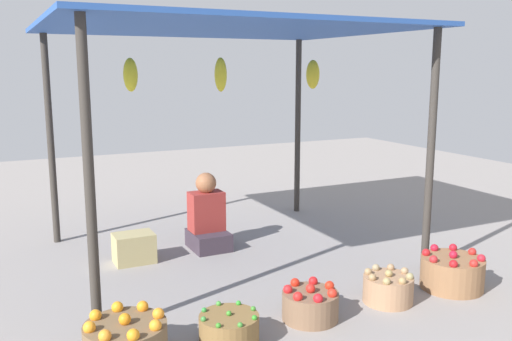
{
  "coord_description": "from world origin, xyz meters",
  "views": [
    {
      "loc": [
        -2.04,
        -4.81,
        1.81
      ],
      "look_at": [
        0.0,
        -0.64,
        0.95
      ],
      "focal_mm": 38.74,
      "sensor_mm": 36.0,
      "label": 1
    }
  ],
  "objects_px": {
    "basket_potatoes": "(388,288)",
    "wooden_crate_near_vendor": "(134,248)",
    "basket_red_tomatoes": "(310,304)",
    "basket_green_chilies": "(229,329)",
    "vendor_person": "(207,220)",
    "basket_red_apples": "(452,272)"
  },
  "relations": [
    {
      "from": "basket_green_chilies",
      "to": "basket_red_apples",
      "type": "distance_m",
      "value": 2.05
    },
    {
      "from": "vendor_person",
      "to": "wooden_crate_near_vendor",
      "type": "relative_size",
      "value": 2.1
    },
    {
      "from": "basket_red_tomatoes",
      "to": "wooden_crate_near_vendor",
      "type": "xyz_separation_m",
      "value": [
        -0.86,
        1.76,
        0.03
      ]
    },
    {
      "from": "basket_potatoes",
      "to": "wooden_crate_near_vendor",
      "type": "bearing_deg",
      "value": 131.57
    },
    {
      "from": "vendor_person",
      "to": "basket_red_apples",
      "type": "distance_m",
      "value": 2.38
    },
    {
      "from": "basket_potatoes",
      "to": "wooden_crate_near_vendor",
      "type": "relative_size",
      "value": 1.05
    },
    {
      "from": "basket_green_chilies",
      "to": "wooden_crate_near_vendor",
      "type": "xyz_separation_m",
      "value": [
        -0.18,
        1.84,
        0.04
      ]
    },
    {
      "from": "basket_red_apples",
      "to": "basket_red_tomatoes",
      "type": "bearing_deg",
      "value": 179.08
    },
    {
      "from": "basket_potatoes",
      "to": "basket_green_chilies",
      "type": "bearing_deg",
      "value": -177.1
    },
    {
      "from": "vendor_person",
      "to": "basket_red_tomatoes",
      "type": "xyz_separation_m",
      "value": [
        0.08,
        -1.86,
        -0.19
      ]
    },
    {
      "from": "basket_red_tomatoes",
      "to": "wooden_crate_near_vendor",
      "type": "distance_m",
      "value": 1.96
    },
    {
      "from": "basket_green_chilies",
      "to": "vendor_person",
      "type": "bearing_deg",
      "value": 72.92
    },
    {
      "from": "basket_red_tomatoes",
      "to": "wooden_crate_near_vendor",
      "type": "bearing_deg",
      "value": 116.13
    },
    {
      "from": "basket_red_apples",
      "to": "wooden_crate_near_vendor",
      "type": "height_order",
      "value": "basket_red_apples"
    },
    {
      "from": "basket_green_chilies",
      "to": "basket_red_tomatoes",
      "type": "distance_m",
      "value": 0.69
    },
    {
      "from": "basket_green_chilies",
      "to": "basket_red_tomatoes",
      "type": "bearing_deg",
      "value": 6.77
    },
    {
      "from": "basket_green_chilies",
      "to": "basket_potatoes",
      "type": "xyz_separation_m",
      "value": [
        1.39,
        0.07,
        0.01
      ]
    },
    {
      "from": "basket_green_chilies",
      "to": "basket_red_apples",
      "type": "height_order",
      "value": "basket_red_apples"
    },
    {
      "from": "basket_green_chilies",
      "to": "wooden_crate_near_vendor",
      "type": "relative_size",
      "value": 1.08
    },
    {
      "from": "vendor_person",
      "to": "wooden_crate_near_vendor",
      "type": "height_order",
      "value": "vendor_person"
    },
    {
      "from": "vendor_person",
      "to": "basket_green_chilies",
      "type": "height_order",
      "value": "vendor_person"
    },
    {
      "from": "basket_potatoes",
      "to": "basket_red_tomatoes",
      "type": "bearing_deg",
      "value": 179.16
    }
  ]
}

